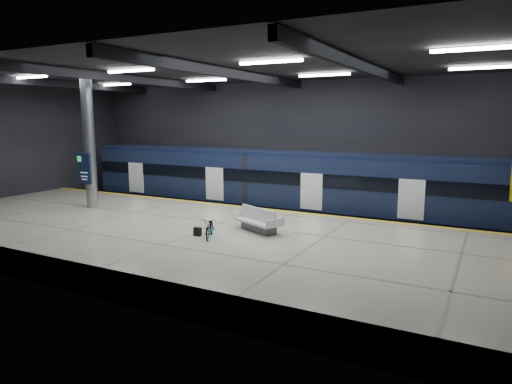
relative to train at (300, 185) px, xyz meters
The scene contains 10 objects.
ground 5.99m from the train, 102.46° to the right, with size 30.00×30.00×0.00m, color black.
room_shell 6.71m from the train, 102.48° to the right, with size 30.10×16.10×8.05m.
platform 8.23m from the train, 98.63° to the right, with size 30.00×11.00×1.10m, color beige.
safety_strip 3.15m from the train, 113.85° to the right, with size 30.00×0.40×0.01m, color gold.
rails 2.32m from the train, behind, with size 30.00×1.52×0.16m.
train is the anchor object (origin of this frame).
bench 7.13m from the train, 81.66° to the right, with size 2.45×1.80×1.00m.
bicycle 8.84m from the train, 91.22° to the right, with size 0.55×1.59×0.83m, color #99999E.
pannier_bag 8.89m from the train, 95.10° to the right, with size 0.30×0.18×0.35m, color black.
info_column 11.54m from the train, 144.70° to the right, with size 0.90×0.78×6.90m.
Camera 1 is at (10.86, -17.96, 5.78)m, focal length 32.00 mm.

